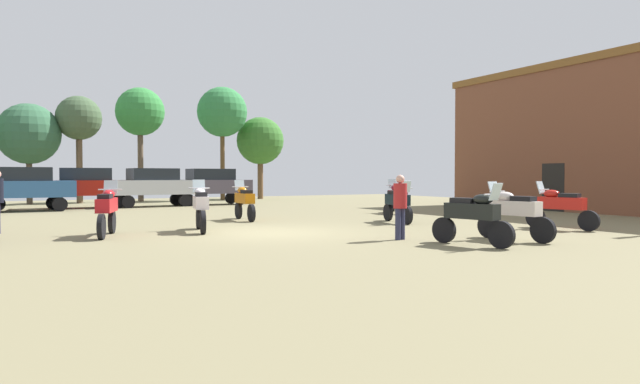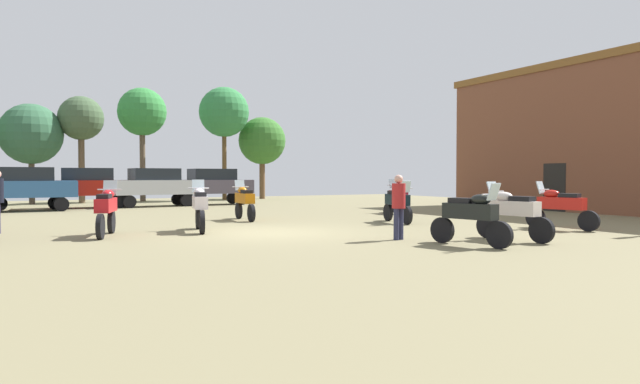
% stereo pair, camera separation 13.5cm
% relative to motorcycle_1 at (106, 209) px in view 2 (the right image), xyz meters
% --- Properties ---
extents(ground_plane, '(44.00, 52.00, 0.02)m').
position_rel_motorcycle_1_xyz_m(ground_plane, '(4.27, -1.32, -0.74)').
color(ground_plane, '#766E4E').
extents(motorcycle_1, '(0.84, 2.15, 1.49)m').
position_rel_motorcycle_1_xyz_m(motorcycle_1, '(0.00, 0.00, 0.00)').
color(motorcycle_1, black).
rests_on(motorcycle_1, ground).
extents(motorcycle_3, '(0.62, 2.20, 1.46)m').
position_rel_motorcycle_1_xyz_m(motorcycle_3, '(5.13, 3.29, -0.01)').
color(motorcycle_3, black).
rests_on(motorcycle_3, ground).
extents(motorcycle_6, '(0.73, 2.16, 1.45)m').
position_rel_motorcycle_1_xyz_m(motorcycle_6, '(9.38, -0.23, -0.02)').
color(motorcycle_6, black).
rests_on(motorcycle_6, ground).
extents(motorcycle_9, '(0.72, 2.18, 1.50)m').
position_rel_motorcycle_1_xyz_m(motorcycle_9, '(2.56, 0.08, 0.00)').
color(motorcycle_9, black).
rests_on(motorcycle_9, ground).
extents(motorcycle_10, '(0.77, 2.17, 1.44)m').
position_rel_motorcycle_1_xyz_m(motorcycle_10, '(12.23, -4.52, -0.02)').
color(motorcycle_10, black).
rests_on(motorcycle_10, ground).
extents(motorcycle_11, '(0.66, 2.14, 1.47)m').
position_rel_motorcycle_1_xyz_m(motorcycle_11, '(8.75, -5.87, -0.01)').
color(motorcycle_11, black).
rests_on(motorcycle_11, ground).
extents(motorcycle_12, '(0.75, 2.09, 1.45)m').
position_rel_motorcycle_1_xyz_m(motorcycle_12, '(7.09, -6.15, -0.02)').
color(motorcycle_12, black).
rests_on(motorcycle_12, ground).
extents(motorcycle_13, '(0.73, 2.06, 1.46)m').
position_rel_motorcycle_1_xyz_m(motorcycle_13, '(12.18, 3.54, -0.01)').
color(motorcycle_13, black).
rests_on(motorcycle_13, ground).
extents(car_1, '(4.43, 2.15, 2.00)m').
position_rel_motorcycle_1_xyz_m(car_1, '(0.90, 14.22, 0.44)').
color(car_1, black).
rests_on(car_1, ground).
extents(car_2, '(4.32, 1.84, 2.00)m').
position_rel_motorcycle_1_xyz_m(car_2, '(-1.88, 12.72, 0.44)').
color(car_2, black).
rests_on(car_2, ground).
extents(car_3, '(4.35, 1.94, 2.00)m').
position_rel_motorcycle_1_xyz_m(car_3, '(7.29, 14.18, 0.44)').
color(car_3, black).
rests_on(car_3, ground).
extents(car_6, '(4.43, 2.15, 2.00)m').
position_rel_motorcycle_1_xyz_m(car_6, '(4.11, 13.92, 0.44)').
color(car_6, black).
rests_on(car_6, ground).
extents(person_1, '(0.41, 0.41, 1.64)m').
position_rel_motorcycle_1_xyz_m(person_1, '(6.36, -4.38, 0.22)').
color(person_1, '#282A45').
rests_on(person_1, ground).
extents(tree_1, '(3.31, 3.31, 7.51)m').
position_rel_motorcycle_1_xyz_m(tree_1, '(9.88, 19.80, 5.09)').
color(tree_1, brown).
rests_on(tree_1, ground).
extents(tree_2, '(2.57, 2.57, 6.28)m').
position_rel_motorcycle_1_xyz_m(tree_2, '(1.08, 19.52, 4.18)').
color(tree_2, brown).
rests_on(tree_2, ground).
extents(tree_5, '(3.00, 3.00, 7.14)m').
position_rel_motorcycle_1_xyz_m(tree_5, '(4.69, 20.29, 4.84)').
color(tree_5, brown).
rests_on(tree_5, ground).
extents(tree_6, '(3.29, 3.29, 5.72)m').
position_rel_motorcycle_1_xyz_m(tree_6, '(12.82, 20.37, 3.30)').
color(tree_6, brown).
rests_on(tree_6, ground).
extents(tree_8, '(3.43, 3.43, 5.70)m').
position_rel_motorcycle_1_xyz_m(tree_8, '(-1.53, 19.73, 3.24)').
color(tree_8, brown).
rests_on(tree_8, ground).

